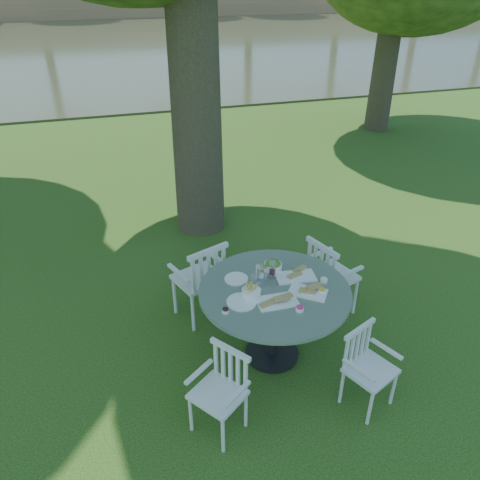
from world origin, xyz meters
TOP-DOWN VIEW (x-y plane):
  - ground at (0.00, 0.00)m, footprint 140.00×140.00m
  - table at (0.05, -0.80)m, footprint 1.48×1.48m
  - chair_ne at (0.87, -0.32)m, footprint 0.58×0.60m
  - chair_nw at (-0.49, -0.02)m, footprint 0.64×0.62m
  - chair_sw at (-0.65, -1.48)m, footprint 0.55×0.56m
  - chair_se at (0.64, -1.58)m, footprint 0.52×0.51m
  - tableware at (0.01, -0.74)m, footprint 1.13×0.84m
  - river at (0.00, 23.00)m, footprint 100.00×28.00m

SIDE VIEW (x-z plane):
  - ground at x=0.00m, z-range 0.00..0.00m
  - river at x=0.00m, z-range -0.06..0.06m
  - chair_se at x=0.64m, z-range 0.07..0.87m
  - chair_sw at x=-0.65m, z-range 0.07..0.88m
  - chair_ne at x=0.87m, z-range 0.08..1.05m
  - chair_nw at x=-0.49m, z-range 0.09..1.08m
  - table at x=0.05m, z-range 0.27..1.12m
  - tableware at x=0.01m, z-range 0.78..1.00m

